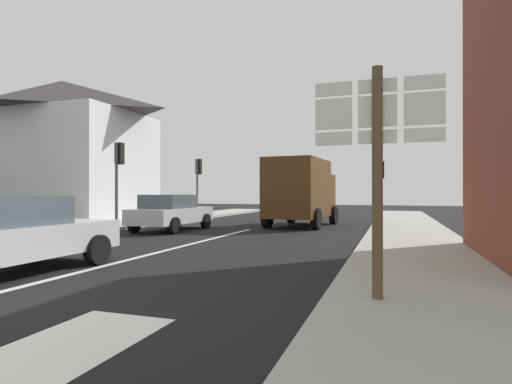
# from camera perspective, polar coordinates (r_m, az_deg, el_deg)

# --- Properties ---
(ground_plane) EXTENTS (80.00, 80.00, 0.00)m
(ground_plane) POSITION_cam_1_polar(r_m,az_deg,el_deg) (15.48, -3.44, -5.83)
(ground_plane) COLOR black
(sidewalk_right) EXTENTS (2.96, 44.00, 0.14)m
(sidewalk_right) POSITION_cam_1_polar(r_m,az_deg,el_deg) (12.39, 21.12, -6.92)
(sidewalk_right) COLOR #9E9B96
(sidewalk_right) RESTS_ON ground
(sidewalk_left) EXTENTS (2.96, 44.00, 0.14)m
(sidewalk_left) POSITION_cam_1_polar(r_m,az_deg,el_deg) (17.28, -26.01, -4.99)
(sidewalk_left) COLOR #9E9B96
(sidewalk_left) RESTS_ON ground
(lane_centre_stripe) EXTENTS (0.16, 12.00, 0.01)m
(lane_centre_stripe) POSITION_cam_1_polar(r_m,az_deg,el_deg) (11.88, -10.71, -7.53)
(lane_centre_stripe) COLOR silver
(lane_centre_stripe) RESTS_ON ground
(lane_turn_arrow) EXTENTS (1.20, 2.20, 0.01)m
(lane_turn_arrow) POSITION_cam_1_polar(r_m,az_deg,el_deg) (4.76, -24.69, -18.82)
(lane_turn_arrow) COLOR silver
(lane_turn_arrow) RESTS_ON ground
(clapboard_house_left) EXTENTS (9.37, 7.38, 7.81)m
(clapboard_house_left) POSITION_cam_1_polar(r_m,az_deg,el_deg) (25.58, -25.23, 5.26)
(clapboard_house_left) COLOR silver
(clapboard_house_left) RESTS_ON ground
(sedan_near) EXTENTS (1.97, 4.20, 1.47)m
(sedan_near) POSITION_cam_1_polar(r_m,az_deg,el_deg) (9.07, -31.13, -5.00)
(sedan_near) COLOR #B7BABF
(sedan_near) RESTS_ON ground
(sedan_far) EXTENTS (1.98, 4.21, 1.47)m
(sedan_far) POSITION_cam_1_polar(r_m,az_deg,el_deg) (17.24, -11.64, -2.72)
(sedan_far) COLOR #B7BABF
(sedan_far) RESTS_ON ground
(delivery_truck) EXTENTS (2.80, 5.15, 3.05)m
(delivery_truck) POSITION_cam_1_polar(r_m,az_deg,el_deg) (19.12, 6.25, 0.20)
(delivery_truck) COLOR #4C2D14
(delivery_truck) RESTS_ON ground
(route_sign_post) EXTENTS (1.66, 0.14, 3.20)m
(route_sign_post) POSITION_cam_1_polar(r_m,az_deg,el_deg) (5.70, 16.43, 4.61)
(route_sign_post) COLOR brown
(route_sign_post) RESTS_ON ground
(traffic_light_far_right) EXTENTS (0.30, 0.49, 3.23)m
(traffic_light_far_right) POSITION_cam_1_polar(r_m,az_deg,el_deg) (23.09, 16.94, 1.99)
(traffic_light_far_right) COLOR #47474C
(traffic_light_far_right) RESTS_ON ground
(traffic_light_far_left) EXTENTS (0.30, 0.49, 3.54)m
(traffic_light_far_left) POSITION_cam_1_polar(r_m,az_deg,el_deg) (24.46, -7.98, 2.39)
(traffic_light_far_left) COLOR #47474C
(traffic_light_far_left) RESTS_ON ground
(traffic_light_near_left) EXTENTS (0.30, 0.49, 3.64)m
(traffic_light_near_left) POSITION_cam_1_polar(r_m,az_deg,el_deg) (18.15, -18.45, 3.52)
(traffic_light_near_left) COLOR #47474C
(traffic_light_near_left) RESTS_ON ground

